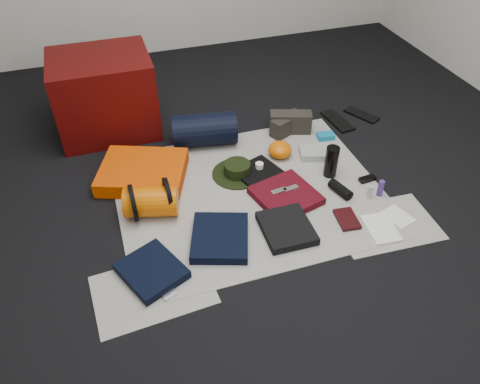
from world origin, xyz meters
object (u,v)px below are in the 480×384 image
object	(u,v)px
compact_camera	(319,151)
red_cabinet	(105,95)
stuff_sack	(151,202)
paperback_book	(347,219)
navy_duffel	(204,130)
water_bottle	(331,162)
sleeping_pad	(143,172)

from	to	relation	value
compact_camera	red_cabinet	bearing A→B (deg)	179.93
stuff_sack	paperback_book	bearing A→B (deg)	-21.30
compact_camera	paperback_book	bearing A→B (deg)	-71.37
red_cabinet	stuff_sack	size ratio (longest dim) A/B	2.21
compact_camera	stuff_sack	bearing A→B (deg)	-138.14
red_cabinet	paperback_book	distance (m)	1.87
red_cabinet	paperback_book	size ratio (longest dim) A/B	3.92
navy_duffel	paperback_book	bearing A→B (deg)	-51.35
water_bottle	sleeping_pad	bearing A→B (deg)	163.56
compact_camera	paperback_book	size ratio (longest dim) A/B	0.54
stuff_sack	compact_camera	size ratio (longest dim) A/B	3.26
sleeping_pad	water_bottle	distance (m)	1.20
red_cabinet	navy_duffel	distance (m)	0.75
sleeping_pad	water_bottle	world-z (taller)	water_bottle
compact_camera	paperback_book	world-z (taller)	compact_camera
sleeping_pad	stuff_sack	size ratio (longest dim) A/B	1.73
sleeping_pad	paperback_book	bearing A→B (deg)	-35.77
stuff_sack	navy_duffel	xyz separation A→B (m)	(0.48, 0.60, 0.02)
red_cabinet	sleeping_pad	distance (m)	0.72
stuff_sack	navy_duffel	bearing A→B (deg)	51.49
red_cabinet	paperback_book	world-z (taller)	red_cabinet
red_cabinet	compact_camera	size ratio (longest dim) A/B	7.22
water_bottle	compact_camera	bearing A→B (deg)	81.19
compact_camera	sleeping_pad	bearing A→B (deg)	-154.69
red_cabinet	stuff_sack	bearing A→B (deg)	-82.46
water_bottle	navy_duffel	bearing A→B (deg)	138.88
compact_camera	paperback_book	xyz separation A→B (m)	(-0.13, -0.66, -0.01)
paperback_book	stuff_sack	bearing A→B (deg)	165.17
red_cabinet	water_bottle	bearing A→B (deg)	-37.84
red_cabinet	compact_camera	bearing A→B (deg)	-29.86
sleeping_pad	stuff_sack	bearing A→B (deg)	-90.46
navy_duffel	paperback_book	distance (m)	1.17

